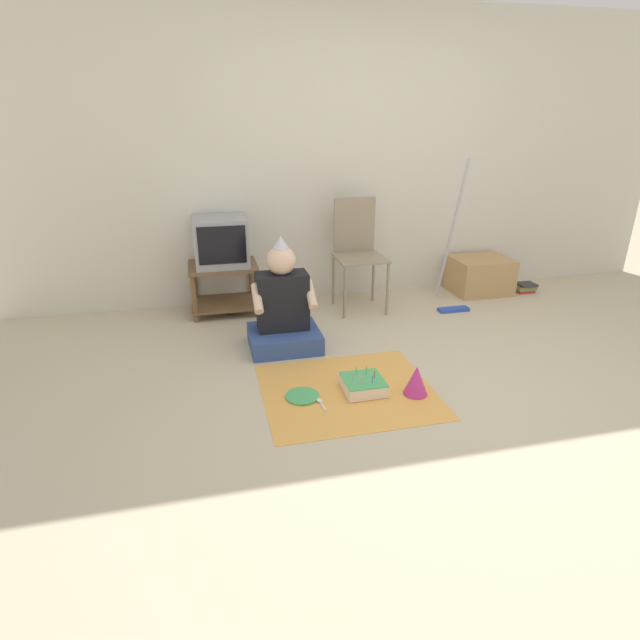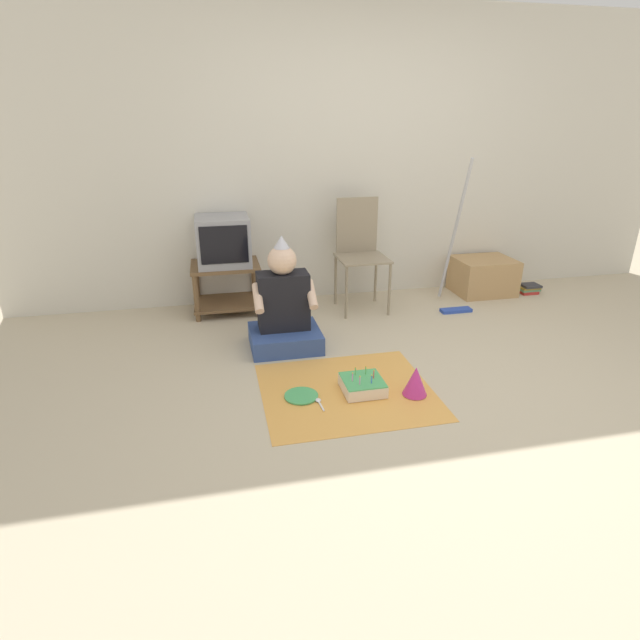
% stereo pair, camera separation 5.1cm
% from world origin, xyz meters
% --- Properties ---
extents(ground_plane, '(16.00, 16.00, 0.00)m').
position_xyz_m(ground_plane, '(0.00, 0.00, 0.00)').
color(ground_plane, beige).
extents(wall_back, '(6.40, 0.06, 2.55)m').
position_xyz_m(wall_back, '(0.00, 2.07, 1.27)').
color(wall_back, beige).
rests_on(wall_back, ground_plane).
extents(tv_stand, '(0.59, 0.47, 0.44)m').
position_xyz_m(tv_stand, '(-1.27, 1.81, 0.26)').
color(tv_stand, brown).
rests_on(tv_stand, ground_plane).
extents(tv, '(0.45, 0.46, 0.41)m').
position_xyz_m(tv, '(-1.27, 1.81, 0.64)').
color(tv, '#99999E').
rests_on(tv, tv_stand).
extents(folding_chair, '(0.43, 0.42, 0.98)m').
position_xyz_m(folding_chair, '(-0.09, 1.68, 0.56)').
color(folding_chair, gray).
rests_on(folding_chair, ground_plane).
extents(cardboard_box_stack, '(0.55, 0.46, 0.34)m').
position_xyz_m(cardboard_box_stack, '(1.22, 1.79, 0.17)').
color(cardboard_box_stack, tan).
rests_on(cardboard_box_stack, ground_plane).
extents(dust_mop, '(0.28, 0.41, 1.32)m').
position_xyz_m(dust_mop, '(0.73, 1.44, 0.40)').
color(dust_mop, '#2D4CB2').
rests_on(dust_mop, ground_plane).
extents(book_pile, '(0.20, 0.15, 0.09)m').
position_xyz_m(book_pile, '(1.68, 1.67, 0.05)').
color(book_pile, '#B72D28').
rests_on(book_pile, ground_plane).
extents(person_seated, '(0.52, 0.45, 0.85)m').
position_xyz_m(person_seated, '(-0.89, 0.96, 0.28)').
color(person_seated, '#334C8C').
rests_on(person_seated, ground_plane).
extents(party_cloth, '(1.08, 0.96, 0.01)m').
position_xyz_m(party_cloth, '(-0.61, 0.19, 0.00)').
color(party_cloth, '#EFA84C').
rests_on(party_cloth, ground_plane).
extents(birthday_cake, '(0.26, 0.26, 0.14)m').
position_xyz_m(birthday_cake, '(-0.51, 0.16, 0.05)').
color(birthday_cake, '#F4E0C6').
rests_on(birthday_cake, party_cloth).
extents(party_hat_blue, '(0.15, 0.15, 0.19)m').
position_xyz_m(party_hat_blue, '(-0.20, 0.05, 0.10)').
color(party_hat_blue, '#CC338C').
rests_on(party_hat_blue, party_cloth).
extents(paper_plate, '(0.21, 0.21, 0.01)m').
position_xyz_m(paper_plate, '(-0.90, 0.18, 0.01)').
color(paper_plate, '#4CB266').
rests_on(paper_plate, party_cloth).
extents(plastic_spoon_near, '(0.04, 0.15, 0.01)m').
position_xyz_m(plastic_spoon_near, '(-0.81, 0.09, 0.01)').
color(plastic_spoon_near, white).
rests_on(plastic_spoon_near, party_cloth).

